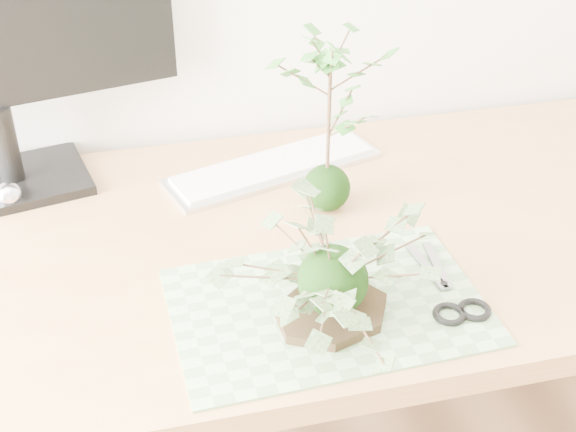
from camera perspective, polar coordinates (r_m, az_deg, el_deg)
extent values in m
cube|color=tan|center=(1.29, 2.13, -1.88)|extent=(1.60, 0.70, 0.04)
cube|color=#648C5A|center=(1.13, 2.83, -6.41)|extent=(0.44, 0.31, 0.00)
cylinder|color=black|center=(1.11, 3.12, -6.83)|extent=(0.21, 0.21, 0.01)
sphere|color=black|center=(1.07, 3.21, -4.57)|extent=(0.10, 0.10, 0.10)
sphere|color=black|center=(1.32, 2.77, 2.01)|extent=(0.08, 0.08, 0.08)
cylinder|color=#46301E|center=(1.26, 2.91, 6.39)|extent=(0.01, 0.01, 0.19)
cube|color=silver|center=(1.44, -1.04, 3.43)|extent=(0.41, 0.23, 0.01)
cube|color=white|center=(1.44, -1.04, 3.69)|extent=(0.38, 0.20, 0.01)
cube|color=black|center=(1.47, -18.89, 2.30)|extent=(0.28, 0.23, 0.02)
cylinder|color=black|center=(1.44, -19.43, 4.87)|extent=(0.04, 0.04, 0.13)
sphere|color=white|center=(1.41, -19.25, 1.40)|extent=(0.05, 0.05, 0.05)
cube|color=gray|center=(1.21, 9.81, -3.62)|extent=(0.03, 0.12, 0.00)
cube|color=gray|center=(1.22, 10.53, -3.50)|extent=(0.02, 0.12, 0.00)
torus|color=black|center=(1.13, 11.39, -6.83)|extent=(0.05, 0.05, 0.01)
torus|color=black|center=(1.15, 13.11, -6.50)|extent=(0.05, 0.05, 0.01)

